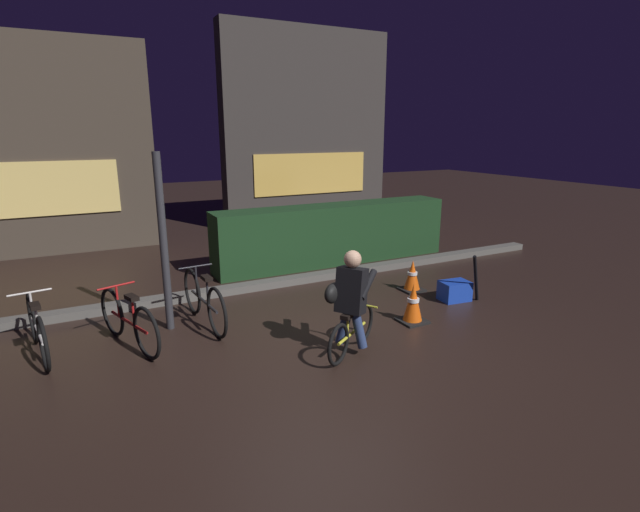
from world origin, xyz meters
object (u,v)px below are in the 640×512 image
at_px(parked_bike_center_left, 204,300).
at_px(traffic_cone_near, 413,303).
at_px(parked_bike_left_mid, 128,321).
at_px(traffic_cone_far, 412,276).
at_px(street_post, 164,244).
at_px(blue_crate, 455,291).
at_px(cyclist, 350,302).
at_px(closed_umbrella, 476,278).
at_px(parked_bike_leftmost, 37,329).

xyz_separation_m(parked_bike_center_left, traffic_cone_near, (2.55, -1.22, -0.08)).
relative_size(parked_bike_left_mid, traffic_cone_far, 2.97).
height_order(street_post, traffic_cone_far, street_post).
bearing_deg(blue_crate, parked_bike_center_left, 167.39).
bearing_deg(cyclist, traffic_cone_near, -15.76).
relative_size(traffic_cone_far, closed_umbrella, 0.60).
relative_size(traffic_cone_far, blue_crate, 1.16).
xyz_separation_m(traffic_cone_far, blue_crate, (0.29, -0.68, -0.09)).
xyz_separation_m(traffic_cone_near, blue_crate, (1.12, 0.40, -0.12)).
bearing_deg(cyclist, closed_umbrella, -21.32).
bearing_deg(blue_crate, parked_bike_left_mid, 173.11).
bearing_deg(closed_umbrella, cyclist, -17.64).
bearing_deg(traffic_cone_far, closed_umbrella, -63.71).
bearing_deg(traffic_cone_near, blue_crate, 19.68).
xyz_separation_m(blue_crate, closed_umbrella, (0.17, -0.25, 0.25)).
xyz_separation_m(parked_bike_leftmost, traffic_cone_far, (5.31, -0.12, -0.08)).
distance_m(parked_bike_left_mid, traffic_cone_near, 3.65).
xyz_separation_m(parked_bike_left_mid, parked_bike_center_left, (0.98, 0.26, 0.02)).
distance_m(street_post, parked_bike_center_left, 0.92).
height_order(traffic_cone_far, closed_umbrella, closed_umbrella).
bearing_deg(blue_crate, traffic_cone_far, 113.30).
relative_size(parked_bike_leftmost, parked_bike_left_mid, 1.02).
bearing_deg(parked_bike_center_left, closed_umbrella, -110.34).
relative_size(traffic_cone_near, blue_crate, 1.26).
bearing_deg(closed_umbrella, parked_bike_center_left, -45.57).
height_order(street_post, traffic_cone_near, street_post).
height_order(parked_bike_leftmost, parked_bike_center_left, parked_bike_center_left).
xyz_separation_m(parked_bike_left_mid, closed_umbrella, (4.81, -0.81, 0.06)).
distance_m(parked_bike_leftmost, parked_bike_center_left, 1.94).
bearing_deg(traffic_cone_near, cyclist, -162.12).
relative_size(street_post, parked_bike_left_mid, 1.53).
bearing_deg(parked_bike_leftmost, blue_crate, -107.36).
bearing_deg(blue_crate, closed_umbrella, -56.36).
bearing_deg(parked_bike_left_mid, parked_bike_center_left, -93.08).
distance_m(street_post, traffic_cone_far, 3.93).
distance_m(parked_bike_leftmost, cyclist, 3.62).
relative_size(traffic_cone_near, closed_umbrella, 0.65).
relative_size(street_post, parked_bike_center_left, 1.39).
bearing_deg(parked_bike_left_mid, parked_bike_leftmost, 58.38).
xyz_separation_m(blue_crate, cyclist, (-2.37, -0.80, 0.48)).
distance_m(street_post, blue_crate, 4.32).
xyz_separation_m(parked_bike_center_left, traffic_cone_far, (3.37, -0.14, -0.10)).
height_order(parked_bike_center_left, closed_umbrella, closed_umbrella).
relative_size(cyclist, closed_umbrella, 1.47).
xyz_separation_m(parked_bike_leftmost, traffic_cone_near, (4.49, -1.19, -0.06)).
distance_m(parked_bike_left_mid, blue_crate, 4.68).
height_order(traffic_cone_near, blue_crate, traffic_cone_near).
xyz_separation_m(street_post, traffic_cone_far, (3.82, -0.22, -0.91)).
height_order(cyclist, closed_umbrella, cyclist).
relative_size(parked_bike_center_left, blue_crate, 3.75).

